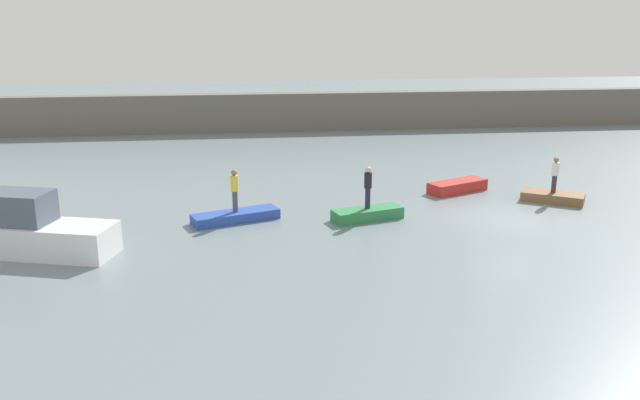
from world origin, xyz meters
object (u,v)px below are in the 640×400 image
rowboat_brown (553,197)px  person_dark_shirt (368,185)px  rowboat_blue (236,216)px  person_yellow_shirt (235,188)px  motorboat (31,231)px  rowboat_green (367,214)px  rowboat_red (457,186)px  person_white_shirt (555,173)px

rowboat_brown → person_dark_shirt: 9.25m
rowboat_blue → person_yellow_shirt: bearing=0.0°
motorboat → rowboat_blue: 7.92m
motorboat → person_yellow_shirt: (7.28, 3.03, 0.58)m
rowboat_green → person_yellow_shirt: bearing=158.9°
rowboat_red → rowboat_brown: bearing=-54.9°
rowboat_red → rowboat_brown: (3.82, -2.22, -0.05)m
rowboat_blue → rowboat_brown: 14.57m
person_white_shirt → rowboat_blue: bearing=-174.9°
motorboat → rowboat_red: (17.98, 6.55, -0.58)m
rowboat_blue → motorboat: bearing=-177.6°
motorboat → rowboat_blue: size_ratio=1.68×
rowboat_green → rowboat_red: size_ratio=0.99×
rowboat_green → person_white_shirt: size_ratio=1.82×
motorboat → person_yellow_shirt: size_ratio=3.40×
rowboat_blue → person_yellow_shirt: 1.22m
rowboat_brown → person_yellow_shirt: size_ratio=1.52×
rowboat_blue → rowboat_green: bearing=-24.5°
rowboat_green → person_white_shirt: person_white_shirt is taller
rowboat_blue → rowboat_red: size_ratio=1.20×
rowboat_red → person_dark_shirt: (-5.18, -3.93, 1.23)m
motorboat → person_white_shirt: 22.23m
rowboat_blue → person_dark_shirt: 5.68m
motorboat → rowboat_green: bearing=11.6°
person_yellow_shirt → person_white_shirt: bearing=5.1°
rowboat_blue → person_dark_shirt: bearing=-24.5°
rowboat_red → person_white_shirt: (3.82, -2.22, 1.08)m
person_dark_shirt → rowboat_red: bearing=37.2°
motorboat → person_white_shirt: (21.79, 4.33, 0.51)m
rowboat_green → rowboat_brown: bearing=-6.0°
motorboat → rowboat_brown: motorboat is taller
rowboat_red → person_yellow_shirt: (-10.69, -3.52, 1.16)m
rowboat_green → rowboat_brown: rowboat_green is taller
motorboat → rowboat_blue: bearing=22.6°
motorboat → person_dark_shirt: motorboat is taller
person_dark_shirt → rowboat_green: bearing=180.0°
motorboat → rowboat_green: size_ratio=2.05×
rowboat_blue → rowboat_red: (10.69, 3.52, 0.06)m
rowboat_green → rowboat_red: rowboat_red is taller
motorboat → rowboat_brown: size_ratio=2.24×
motorboat → person_white_shirt: motorboat is taller
rowboat_blue → person_white_shirt: person_white_shirt is taller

